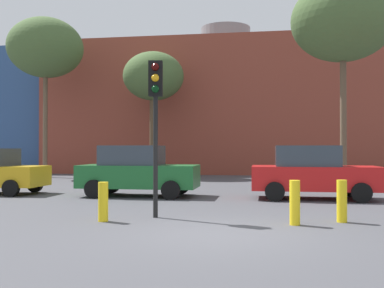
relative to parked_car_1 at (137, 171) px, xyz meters
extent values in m
plane|color=#47474C|center=(3.75, -7.13, -0.94)|extent=(200.00, 200.00, 0.00)
cube|color=brown|center=(1.59, 20.64, 3.87)|extent=(25.84, 12.79, 9.61)
cube|color=#2D4C7F|center=(-15.01, 20.64, 3.81)|extent=(7.36, 11.51, 9.49)
cylinder|color=slate|center=(1.59, 20.64, 9.68)|extent=(4.00, 4.00, 2.00)
cylinder|color=black|center=(-4.56, 0.90, -0.62)|extent=(0.63, 0.22, 0.63)
cylinder|color=black|center=(-4.56, -0.90, -0.62)|extent=(0.63, 0.22, 0.63)
cube|color=#1E662D|center=(0.07, 0.00, -0.19)|extent=(4.35, 1.87, 0.83)
cube|color=#333D47|center=(-0.19, 0.00, 0.59)|extent=(2.18, 1.66, 0.73)
cylinder|color=black|center=(1.47, 0.95, -0.61)|extent=(0.66, 0.23, 0.66)
cylinder|color=black|center=(1.47, -0.95, -0.61)|extent=(0.66, 0.23, 0.66)
cylinder|color=black|center=(-1.33, 0.95, -0.61)|extent=(0.66, 0.23, 0.66)
cylinder|color=black|center=(-1.33, -0.95, -0.61)|extent=(0.66, 0.23, 0.66)
cube|color=red|center=(6.41, 0.00, -0.20)|extent=(4.33, 1.86, 0.83)
cube|color=#333D47|center=(6.16, 0.00, 0.58)|extent=(2.17, 1.65, 0.72)
cylinder|color=black|center=(7.81, 0.95, -0.61)|extent=(0.66, 0.23, 0.66)
cylinder|color=black|center=(7.81, -0.95, -0.61)|extent=(0.66, 0.23, 0.66)
cylinder|color=black|center=(5.02, 0.95, -0.61)|extent=(0.66, 0.23, 0.66)
cylinder|color=black|center=(5.02, -0.95, -0.61)|extent=(0.66, 0.23, 0.66)
cylinder|color=black|center=(1.92, -5.09, 0.62)|extent=(0.12, 0.12, 3.11)
cube|color=black|center=(1.92, -5.09, 2.62)|extent=(0.39, 0.30, 0.90)
sphere|color=#3C0605|center=(1.94, -5.23, 2.90)|extent=(0.20, 0.20, 0.20)
sphere|color=#F2A514|center=(1.94, -5.23, 2.62)|extent=(0.20, 0.20, 0.20)
sphere|color=black|center=(1.94, -5.23, 2.34)|extent=(0.20, 0.20, 0.20)
cylinder|color=brown|center=(-8.92, 10.42, 2.49)|extent=(0.28, 0.28, 6.85)
ellipsoid|color=#476033|center=(-8.92, 10.42, 7.21)|extent=(4.69, 4.69, 3.76)
cylinder|color=brown|center=(-2.22, 11.57, 1.72)|extent=(0.48, 0.48, 5.31)
ellipsoid|color=#476033|center=(-2.22, 11.57, 5.43)|extent=(3.84, 3.84, 3.07)
cylinder|color=brown|center=(8.33, 5.62, 2.29)|extent=(0.29, 0.29, 6.46)
ellipsoid|color=#476033|center=(8.33, 5.62, 6.84)|extent=(4.81, 4.81, 3.85)
cylinder|color=yellow|center=(0.81, -5.90, -0.46)|extent=(0.24, 0.24, 0.95)
cylinder|color=yellow|center=(5.37, -5.73, -0.42)|extent=(0.24, 0.24, 1.03)
cylinder|color=yellow|center=(6.51, -5.14, -0.43)|extent=(0.24, 0.24, 1.01)
camera|label=1|loc=(4.67, -16.54, 0.81)|focal=42.88mm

